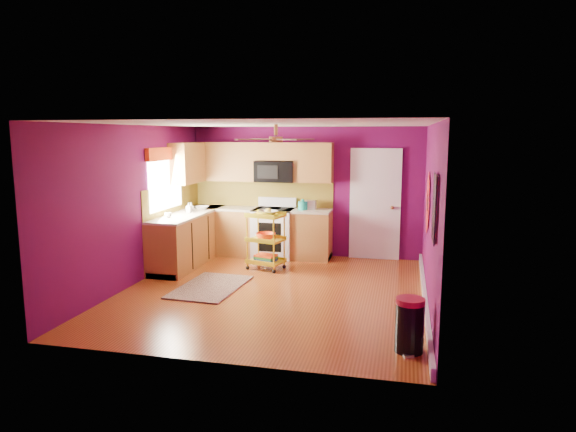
# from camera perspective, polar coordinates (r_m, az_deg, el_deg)

# --- Properties ---
(ground) EXTENTS (5.00, 5.00, 0.00)m
(ground) POSITION_cam_1_polar(r_m,az_deg,el_deg) (7.85, -1.65, -8.39)
(ground) COLOR brown
(ground) RESTS_ON ground
(room_envelope) EXTENTS (4.54, 5.04, 2.52)m
(room_envelope) POSITION_cam_1_polar(r_m,az_deg,el_deg) (7.52, -1.51, 3.55)
(room_envelope) COLOR #5D0A49
(room_envelope) RESTS_ON ground
(lower_cabinets) EXTENTS (2.81, 2.31, 0.94)m
(lower_cabinets) POSITION_cam_1_polar(r_m,az_deg,el_deg) (9.81, -6.61, -2.28)
(lower_cabinets) COLOR brown
(lower_cabinets) RESTS_ON ground
(electric_range) EXTENTS (0.76, 0.66, 1.13)m
(electric_range) POSITION_cam_1_polar(r_m,az_deg,el_deg) (9.91, -1.58, -1.82)
(electric_range) COLOR white
(electric_range) RESTS_ON ground
(upper_cabinetry) EXTENTS (2.80, 2.30, 1.26)m
(upper_cabinetry) POSITION_cam_1_polar(r_m,az_deg,el_deg) (9.94, -5.50, 5.83)
(upper_cabinetry) COLOR brown
(upper_cabinetry) RESTS_ON ground
(left_window) EXTENTS (0.08, 1.35, 1.08)m
(left_window) POSITION_cam_1_polar(r_m,az_deg,el_deg) (9.28, -13.46, 5.00)
(left_window) COLOR white
(left_window) RESTS_ON ground
(panel_door) EXTENTS (0.95, 0.11, 2.15)m
(panel_door) POSITION_cam_1_polar(r_m,az_deg,el_deg) (9.82, 9.65, 1.16)
(panel_door) COLOR white
(panel_door) RESTS_ON ground
(right_wall_art) EXTENTS (0.04, 2.74, 1.04)m
(right_wall_art) POSITION_cam_1_polar(r_m,az_deg,el_deg) (6.97, 15.57, 1.23)
(right_wall_art) COLOR black
(right_wall_art) RESTS_ON ground
(ceiling_fan) EXTENTS (1.01, 1.01, 0.26)m
(ceiling_fan) POSITION_cam_1_polar(r_m,az_deg,el_deg) (7.68, -1.35, 8.59)
(ceiling_fan) COLOR #BF8C3F
(ceiling_fan) RESTS_ON ground
(shag_rug) EXTENTS (0.98, 1.50, 0.02)m
(shag_rug) POSITION_cam_1_polar(r_m,az_deg,el_deg) (8.13, -8.61, -7.78)
(shag_rug) COLOR black
(shag_rug) RESTS_ON ground
(rolling_cart) EXTENTS (0.69, 0.58, 1.09)m
(rolling_cart) POSITION_cam_1_polar(r_m,az_deg,el_deg) (8.99, -2.45, -2.46)
(rolling_cart) COLOR yellow
(rolling_cart) RESTS_ON ground
(trash_can) EXTENTS (0.41, 0.41, 0.60)m
(trash_can) POSITION_cam_1_polar(r_m,az_deg,el_deg) (5.86, 13.35, -11.71)
(trash_can) COLOR black
(trash_can) RESTS_ON ground
(teal_kettle) EXTENTS (0.18, 0.18, 0.21)m
(teal_kettle) POSITION_cam_1_polar(r_m,az_deg,el_deg) (9.70, 1.65, 1.18)
(teal_kettle) COLOR #16A591
(teal_kettle) RESTS_ON lower_cabinets
(toaster) EXTENTS (0.22, 0.15, 0.18)m
(toaster) POSITION_cam_1_polar(r_m,az_deg,el_deg) (9.75, 2.49, 1.25)
(toaster) COLOR beige
(toaster) RESTS_ON lower_cabinets
(soap_bottle_a) EXTENTS (0.08, 0.08, 0.18)m
(soap_bottle_a) POSITION_cam_1_polar(r_m,az_deg,el_deg) (9.54, -10.96, 0.93)
(soap_bottle_a) COLOR #EA3F72
(soap_bottle_a) RESTS_ON lower_cabinets
(soap_bottle_b) EXTENTS (0.12, 0.12, 0.16)m
(soap_bottle_b) POSITION_cam_1_polar(r_m,az_deg,el_deg) (9.71, -10.73, 1.00)
(soap_bottle_b) COLOR white
(soap_bottle_b) RESTS_ON lower_cabinets
(counter_dish) EXTENTS (0.25, 0.25, 0.06)m
(counter_dish) POSITION_cam_1_polar(r_m,az_deg,el_deg) (9.92, -9.51, 0.93)
(counter_dish) COLOR white
(counter_dish) RESTS_ON lower_cabinets
(counter_cup) EXTENTS (0.12, 0.12, 0.09)m
(counter_cup) POSITION_cam_1_polar(r_m,az_deg,el_deg) (9.02, -13.18, 0.10)
(counter_cup) COLOR white
(counter_cup) RESTS_ON lower_cabinets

